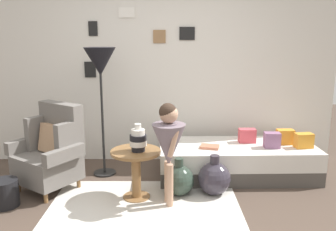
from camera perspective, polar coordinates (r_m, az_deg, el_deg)
The scene contains 17 objects.
ground_plane at distance 3.33m, azimuth -2.65°, elevation -18.16°, with size 12.00×12.00×0.00m, color #4C3D33.
gallery_wall at distance 4.83m, azimuth -1.85°, elevation 7.86°, with size 4.80×0.12×2.60m.
rug at distance 3.79m, azimuth -3.94°, elevation -14.04°, with size 1.95×1.14×0.01m, color silver.
armchair at distance 4.21m, azimuth -18.50°, elevation -5.54°, with size 0.90×0.85×0.97m.
daybed at distance 4.50m, azimuth 10.83°, elevation -7.11°, with size 1.92×0.85×0.40m.
pillow_head at distance 4.53m, azimuth 20.89°, elevation -3.78°, with size 0.21×0.12×0.18m, color orange.
pillow_mid at distance 4.61m, azimuth 18.20°, elevation -3.26°, with size 0.20×0.12×0.18m, color orange.
pillow_back at distance 4.41m, azimuth 16.26°, elevation -3.84°, with size 0.19×0.12×0.19m, color gray.
pillow_extra at distance 4.55m, azimuth 12.47°, elevation -3.18°, with size 0.21×0.12×0.17m, color #D64C56.
side_table at distance 3.78m, azimuth -5.40°, elevation -7.91°, with size 0.53×0.53×0.54m.
vase_striped at distance 3.68m, azimuth -5.06°, elevation -3.92°, with size 0.18×0.18×0.29m.
floor_lamp at distance 4.31m, azimuth -11.10°, elevation 7.74°, with size 0.38×0.38×1.58m.
person_child at distance 3.53m, azimuth -0.08°, elevation -4.24°, with size 0.34×0.34×1.07m.
book_on_daybed at distance 4.27m, azimuth 6.56°, elevation -5.03°, with size 0.22×0.16×0.03m, color #C57457.
demijohn_near at distance 3.92m, azimuth 1.57°, elevation -10.37°, with size 0.34×0.34×0.42m.
demijohn_far at distance 3.96m, azimuth 7.29°, elevation -10.00°, with size 0.36×0.36×0.45m.
magazine_basket at distance 4.05m, azimuth -25.11°, elevation -11.34°, with size 0.28×0.28×0.28m, color black.
Camera 1 is at (0.14, -2.86, 1.71)m, focal length 37.71 mm.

